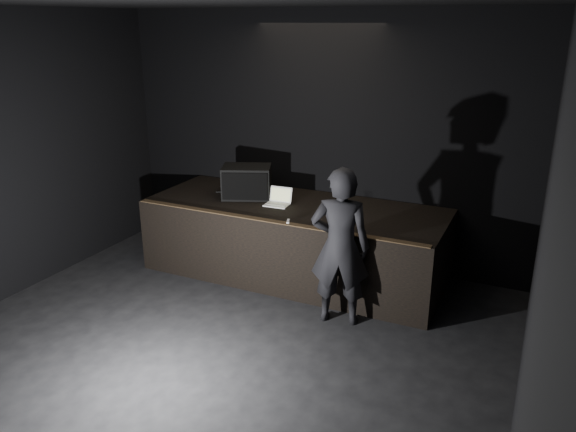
{
  "coord_description": "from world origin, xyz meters",
  "views": [
    {
      "loc": [
        2.95,
        -3.74,
        3.32
      ],
      "look_at": [
        0.1,
        2.3,
        1.0
      ],
      "focal_mm": 35.0,
      "sensor_mm": 36.0,
      "label": 1
    }
  ],
  "objects_px": {
    "stage_riser": "(295,240)",
    "laptop": "(279,200)",
    "stage_monitor": "(247,182)",
    "person": "(340,247)",
    "beer_can": "(250,195)"
  },
  "relations": [
    {
      "from": "stage_riser",
      "to": "laptop",
      "type": "relative_size",
      "value": 12.06
    },
    {
      "from": "stage_riser",
      "to": "laptop",
      "type": "bearing_deg",
      "value": -164.71
    },
    {
      "from": "beer_can",
      "to": "stage_riser",
      "type": "bearing_deg",
      "value": 8.22
    },
    {
      "from": "laptop",
      "to": "beer_can",
      "type": "height_order",
      "value": "laptop"
    },
    {
      "from": "beer_can",
      "to": "person",
      "type": "bearing_deg",
      "value": -27.95
    },
    {
      "from": "stage_monitor",
      "to": "stage_riser",
      "type": "bearing_deg",
      "value": -26.32
    },
    {
      "from": "stage_monitor",
      "to": "laptop",
      "type": "xyz_separation_m",
      "value": [
        0.54,
        -0.1,
        -0.16
      ]
    },
    {
      "from": "stage_riser",
      "to": "stage_monitor",
      "type": "height_order",
      "value": "stage_monitor"
    },
    {
      "from": "stage_monitor",
      "to": "laptop",
      "type": "relative_size",
      "value": 2.37
    },
    {
      "from": "stage_riser",
      "to": "beer_can",
      "type": "height_order",
      "value": "beer_can"
    },
    {
      "from": "stage_monitor",
      "to": "person",
      "type": "bearing_deg",
      "value": -52.44
    },
    {
      "from": "stage_riser",
      "to": "person",
      "type": "distance_m",
      "value": 1.44
    },
    {
      "from": "stage_riser",
      "to": "person",
      "type": "xyz_separation_m",
      "value": [
        0.99,
        -0.95,
        0.43
      ]
    },
    {
      "from": "stage_monitor",
      "to": "laptop",
      "type": "distance_m",
      "value": 0.58
    },
    {
      "from": "stage_monitor",
      "to": "beer_can",
      "type": "distance_m",
      "value": 0.23
    }
  ]
}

